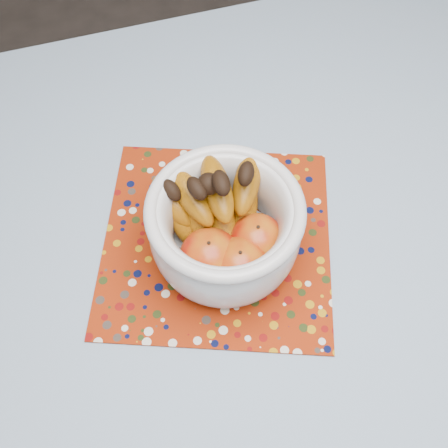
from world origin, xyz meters
name	(u,v)px	position (x,y,z in m)	size (l,w,h in m)	color
table	(273,309)	(0.00, 0.00, 0.67)	(1.20, 1.20, 0.75)	brown
tablecloth	(277,290)	(0.00, 0.00, 0.76)	(1.32, 1.32, 0.01)	#658AA9
placemat	(217,240)	(-0.06, 0.11, 0.76)	(0.36, 0.36, 0.00)	maroon
fruit_bowl	(222,224)	(-0.06, 0.09, 0.84)	(0.24, 0.23, 0.18)	silver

